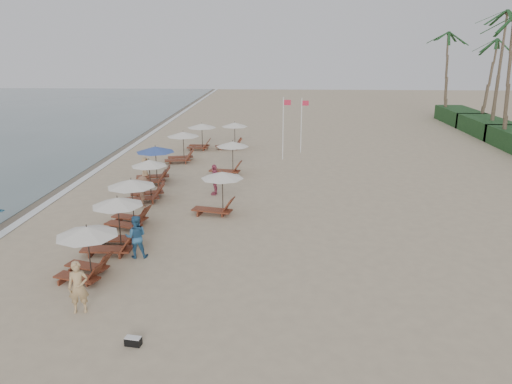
# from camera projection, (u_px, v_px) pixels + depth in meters

# --- Properties ---
(ground) EXTENTS (160.00, 160.00, 0.00)m
(ground) POSITION_uv_depth(u_px,v_px,m) (237.00, 252.00, 20.59)
(ground) COLOR tan
(ground) RESTS_ON ground
(wet_sand_band) EXTENTS (3.20, 140.00, 0.01)m
(wet_sand_band) POSITION_uv_depth(u_px,v_px,m) (56.00, 184.00, 30.75)
(wet_sand_band) COLOR #6B5E4C
(wet_sand_band) RESTS_ON ground
(foam_line) EXTENTS (0.50, 140.00, 0.02)m
(foam_line) POSITION_uv_depth(u_px,v_px,m) (76.00, 184.00, 30.69)
(foam_line) COLOR white
(foam_line) RESTS_ON ground
(lounger_station_0) EXTENTS (2.49, 2.32, 2.06)m
(lounger_station_0) POSITION_uv_depth(u_px,v_px,m) (84.00, 249.00, 18.05)
(lounger_station_0) COLOR brown
(lounger_station_0) RESTS_ON ground
(lounger_station_1) EXTENTS (2.64, 2.17, 2.37)m
(lounger_station_1) POSITION_uv_depth(u_px,v_px,m) (113.00, 227.00, 20.53)
(lounger_station_1) COLOR brown
(lounger_station_1) RESTS_ON ground
(lounger_station_2) EXTENTS (2.56, 2.32, 2.35)m
(lounger_station_2) POSITION_uv_depth(u_px,v_px,m) (129.00, 201.00, 23.29)
(lounger_station_2) COLOR brown
(lounger_station_2) RESTS_ON ground
(lounger_station_3) EXTENTS (2.46, 2.35, 2.35)m
(lounger_station_3) POSITION_uv_depth(u_px,v_px,m) (146.00, 181.00, 27.28)
(lounger_station_3) COLOR brown
(lounger_station_3) RESTS_ON ground
(lounger_station_4) EXTENTS (2.84, 2.46, 2.38)m
(lounger_station_4) POSITION_uv_depth(u_px,v_px,m) (152.00, 165.00, 30.65)
(lounger_station_4) COLOR brown
(lounger_station_4) RESTS_ON ground
(lounger_station_5) EXTENTS (2.68, 2.43, 2.29)m
(lounger_station_5) POSITION_uv_depth(u_px,v_px,m) (181.00, 146.00, 36.28)
(lounger_station_5) COLOR brown
(lounger_station_5) RESTS_ON ground
(lounger_station_6) EXTENTS (2.53, 2.46, 2.19)m
(lounger_station_6) POSITION_uv_depth(u_px,v_px,m) (200.00, 134.00, 40.73)
(lounger_station_6) COLOR brown
(lounger_station_6) RESTS_ON ground
(inland_station_0) EXTENTS (2.81, 2.24, 2.22)m
(inland_station_0) POSITION_uv_depth(u_px,v_px,m) (217.00, 190.00, 24.94)
(inland_station_0) COLOR brown
(inland_station_0) RESTS_ON ground
(inland_station_1) EXTENTS (2.81, 2.24, 2.22)m
(inland_station_1) POSITION_uv_depth(u_px,v_px,m) (229.00, 155.00, 32.79)
(inland_station_1) COLOR brown
(inland_station_1) RESTS_ON ground
(inland_station_2) EXTENTS (2.86, 2.24, 2.22)m
(inland_station_2) POSITION_uv_depth(u_px,v_px,m) (231.00, 134.00, 40.88)
(inland_station_2) COLOR brown
(inland_station_2) RESTS_ON ground
(beachgoer_near) EXTENTS (0.75, 0.59, 1.80)m
(beachgoer_near) POSITION_uv_depth(u_px,v_px,m) (78.00, 287.00, 15.75)
(beachgoer_near) COLOR tan
(beachgoer_near) RESTS_ON ground
(beachgoer_mid_a) EXTENTS (0.99, 0.83, 1.82)m
(beachgoer_mid_a) POSITION_uv_depth(u_px,v_px,m) (136.00, 237.00, 19.87)
(beachgoer_mid_a) COLOR #2E618B
(beachgoer_mid_a) RESTS_ON ground
(beachgoer_mid_b) EXTENTS (0.89, 1.23, 1.72)m
(beachgoer_mid_b) POSITION_uv_depth(u_px,v_px,m) (143.00, 191.00, 26.22)
(beachgoer_mid_b) COLOR #865D44
(beachgoer_mid_b) RESTS_ON ground
(beachgoer_far_a) EXTENTS (0.51, 1.10, 1.84)m
(beachgoer_far_a) POSITION_uv_depth(u_px,v_px,m) (215.00, 179.00, 28.33)
(beachgoer_far_a) COLOR #A9435B
(beachgoer_far_a) RESTS_ON ground
(beachgoer_far_b) EXTENTS (0.70, 0.85, 1.51)m
(beachgoer_far_b) POSITION_uv_depth(u_px,v_px,m) (145.00, 169.00, 31.53)
(beachgoer_far_b) COLOR tan
(beachgoer_far_b) RESTS_ON ground
(duffel_bag) EXTENTS (0.51, 0.31, 0.27)m
(duffel_bag) POSITION_uv_depth(u_px,v_px,m) (133.00, 341.00, 14.17)
(duffel_bag) COLOR black
(duffel_bag) RESTS_ON ground
(flag_pole_near) EXTENTS (0.59, 0.08, 4.76)m
(flag_pole_near) POSITION_uv_depth(u_px,v_px,m) (284.00, 125.00, 36.68)
(flag_pole_near) COLOR silver
(flag_pole_near) RESTS_ON ground
(flag_pole_far) EXTENTS (0.60, 0.08, 4.43)m
(flag_pole_far) POSITION_uv_depth(u_px,v_px,m) (302.00, 123.00, 39.14)
(flag_pole_far) COLOR silver
(flag_pole_far) RESTS_ON ground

